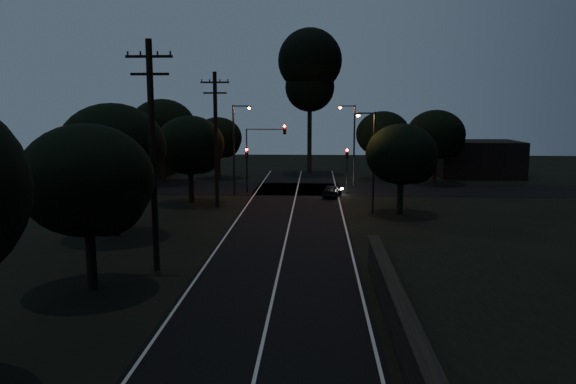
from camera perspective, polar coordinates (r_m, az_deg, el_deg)
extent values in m
cube|color=black|center=(34.23, -0.17, -4.63)|extent=(8.00, 70.00, 0.02)
cube|color=black|center=(53.87, 0.95, 0.30)|extent=(60.00, 8.00, 0.02)
cube|color=beige|center=(34.23, -0.17, -4.61)|extent=(0.12, 70.00, 0.01)
cube|color=beige|center=(34.62, -6.40, -4.51)|extent=(0.12, 70.00, 0.01)
cube|color=beige|center=(34.24, 6.13, -4.66)|extent=(0.12, 70.00, 0.01)
cube|color=black|center=(16.22, 13.31, -17.84)|extent=(0.40, 26.00, 1.50)
cube|color=black|center=(15.88, 13.41, -15.25)|extent=(0.55, 26.00, 0.10)
cylinder|color=black|center=(27.48, -13.57, 3.41)|extent=(0.30, 0.30, 11.00)
cube|color=black|center=(27.46, -13.94, 13.22)|extent=(2.20, 0.12, 0.12)
cube|color=black|center=(27.41, -13.87, 11.56)|extent=(1.80, 0.12, 0.12)
cylinder|color=black|center=(44.02, -7.33, 5.19)|extent=(0.30, 0.30, 10.50)
cube|color=black|center=(43.97, -7.45, 10.99)|extent=(2.20, 0.12, 0.12)
cube|color=black|center=(43.95, -7.43, 9.95)|extent=(1.80, 0.12, 0.12)
cylinder|color=black|center=(26.07, -19.36, -6.43)|extent=(0.44, 0.44, 2.68)
ellipsoid|color=black|center=(25.41, -19.75, 1.15)|extent=(5.68, 5.68, 4.83)
sphere|color=black|center=(24.60, -18.05, -0.34)|extent=(3.41, 3.41, 3.41)
cylinder|color=black|center=(36.02, -17.10, -1.95)|extent=(0.44, 0.44, 2.98)
ellipsoid|color=black|center=(35.53, -17.38, 4.24)|extent=(6.42, 6.42, 5.46)
sphere|color=black|center=(34.60, -15.95, 3.12)|extent=(3.85, 3.85, 3.85)
cylinder|color=black|center=(46.87, -9.82, 0.52)|extent=(0.44, 0.44, 2.64)
ellipsoid|color=black|center=(46.51, -9.93, 4.72)|extent=(5.64, 5.64, 4.80)
sphere|color=black|center=(45.79, -8.86, 3.97)|extent=(3.38, 3.38, 3.38)
cylinder|color=black|center=(62.55, -7.08, 2.55)|extent=(0.44, 0.44, 2.47)
ellipsoid|color=black|center=(62.29, -7.13, 5.50)|extent=(5.29, 5.29, 4.50)
sphere|color=black|center=(61.64, -6.36, 4.98)|extent=(3.17, 3.17, 3.17)
cylinder|color=black|center=(59.72, -12.48, 2.48)|extent=(0.44, 0.44, 3.21)
ellipsoid|color=black|center=(59.42, -12.61, 6.45)|extent=(6.76, 6.76, 5.75)
sphere|color=black|center=(58.49, -11.64, 5.78)|extent=(4.06, 4.06, 4.06)
cylinder|color=black|center=(62.03, 9.55, 2.56)|extent=(0.44, 0.44, 2.71)
ellipsoid|color=black|center=(61.75, 9.63, 5.82)|extent=(5.82, 5.82, 4.95)
sphere|color=black|center=(61.34, 10.63, 5.23)|extent=(3.49, 3.49, 3.49)
cylinder|color=black|center=(59.89, 14.64, 2.21)|extent=(0.44, 0.44, 2.78)
ellipsoid|color=black|center=(59.60, 14.77, 5.66)|extent=(5.93, 5.93, 5.04)
sphere|color=black|center=(59.27, 15.85, 5.03)|extent=(3.56, 3.56, 3.56)
cylinder|color=black|center=(42.26, 11.31, -0.54)|extent=(0.44, 0.44, 2.47)
ellipsoid|color=black|center=(41.87, 11.44, 3.79)|extent=(5.24, 5.24, 4.46)
sphere|color=black|center=(41.55, 12.78, 2.99)|extent=(3.15, 3.15, 3.15)
cylinder|color=black|center=(66.34, 2.20, 5.90)|extent=(0.50, 0.50, 9.23)
sphere|color=black|center=(66.45, 2.25, 13.21)|extent=(7.38, 7.38, 7.38)
sphere|color=black|center=(66.29, 2.23, 10.61)|extent=(5.71, 5.71, 5.71)
cube|color=black|center=(67.13, -16.11, 3.53)|extent=(10.00, 8.00, 4.40)
cube|color=black|center=(67.06, 18.65, 3.23)|extent=(9.00, 7.00, 4.00)
cylinder|color=black|center=(52.03, -4.19, 1.75)|extent=(0.12, 0.12, 3.20)
cube|color=black|center=(51.82, -4.22, 4.00)|extent=(0.28, 0.22, 0.90)
sphere|color=#FF0705|center=(51.67, -4.24, 4.32)|extent=(0.22, 0.22, 0.22)
cylinder|color=black|center=(51.72, 5.98, 1.68)|extent=(0.12, 0.12, 3.20)
cube|color=black|center=(51.51, 6.02, 3.94)|extent=(0.28, 0.22, 0.90)
sphere|color=#FF0705|center=(51.36, 6.03, 4.27)|extent=(0.22, 0.22, 0.22)
cylinder|color=black|center=(51.93, -4.20, 2.73)|extent=(0.12, 0.12, 5.00)
cube|color=black|center=(51.37, -0.34, 6.38)|extent=(0.28, 0.22, 0.90)
sphere|color=#FF0705|center=(51.23, -0.35, 6.71)|extent=(0.22, 0.22, 0.22)
cube|color=black|center=(51.50, -2.30, 6.38)|extent=(3.50, 0.08, 0.08)
cylinder|color=black|center=(49.94, -5.53, 4.20)|extent=(0.16, 0.16, 8.00)
cube|color=black|center=(49.68, -4.79, 8.69)|extent=(1.40, 0.10, 0.10)
cube|color=black|center=(49.60, -3.98, 8.64)|extent=(0.35, 0.22, 0.12)
sphere|color=orange|center=(49.60, -3.98, 8.53)|extent=(0.26, 0.26, 0.26)
cylinder|color=black|center=(55.52, 6.73, 4.64)|extent=(0.16, 0.16, 8.00)
cube|color=black|center=(55.33, 6.07, 8.68)|extent=(1.40, 0.10, 0.10)
cube|color=black|center=(55.30, 5.34, 8.64)|extent=(0.35, 0.22, 0.12)
sphere|color=orange|center=(55.30, 5.34, 8.54)|extent=(0.26, 0.26, 0.26)
cylinder|color=black|center=(41.68, 8.69, 2.90)|extent=(0.16, 0.16, 7.50)
cube|color=black|center=(41.42, 7.97, 7.93)|extent=(1.20, 0.10, 0.10)
cube|color=black|center=(41.37, 7.14, 7.88)|extent=(0.35, 0.22, 0.12)
sphere|color=orange|center=(41.37, 7.13, 7.74)|extent=(0.26, 0.26, 0.26)
imported|color=black|center=(49.27, 4.50, 0.11)|extent=(1.98, 3.40, 1.09)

